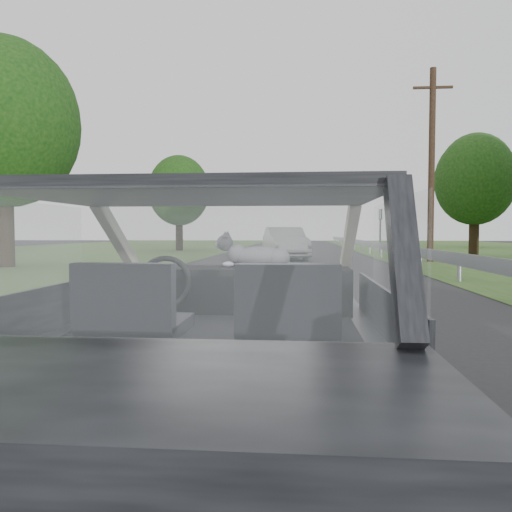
% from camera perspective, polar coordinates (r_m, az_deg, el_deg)
% --- Properties ---
extents(ground, '(140.00, 140.00, 0.00)m').
position_cam_1_polar(ground, '(3.05, -4.31, -21.23)').
color(ground, '#29292C').
rests_on(ground, ground).
extents(subject_car, '(1.80, 4.00, 1.45)m').
position_cam_1_polar(subject_car, '(2.84, -4.36, -7.73)').
color(subject_car, black).
rests_on(subject_car, ground).
extents(dashboard, '(1.58, 0.45, 0.30)m').
position_cam_1_polar(dashboard, '(3.43, -2.66, -3.79)').
color(dashboard, black).
rests_on(dashboard, subject_car).
extents(driver_seat, '(0.50, 0.72, 0.42)m').
position_cam_1_polar(driver_seat, '(2.63, -14.08, -5.21)').
color(driver_seat, black).
rests_on(driver_seat, subject_car).
extents(passenger_seat, '(0.50, 0.72, 0.42)m').
position_cam_1_polar(passenger_seat, '(2.49, 3.69, -5.59)').
color(passenger_seat, black).
rests_on(passenger_seat, subject_car).
extents(steering_wheel, '(0.36, 0.36, 0.04)m').
position_cam_1_polar(steering_wheel, '(3.22, -10.47, -3.02)').
color(steering_wheel, black).
rests_on(steering_wheel, dashboard).
extents(cat, '(0.57, 0.25, 0.25)m').
position_cam_1_polar(cat, '(3.43, 0.40, 0.08)').
color(cat, slate).
rests_on(cat, dashboard).
extents(guardrail, '(0.05, 90.00, 0.32)m').
position_cam_1_polar(guardrail, '(13.34, 21.77, -0.28)').
color(guardrail, '#9CA0A6').
rests_on(guardrail, ground).
extents(other_car, '(2.60, 4.71, 1.47)m').
position_cam_1_polar(other_car, '(22.69, 3.33, 1.47)').
color(other_car, silver).
rests_on(other_car, ground).
extents(highway_sign, '(0.11, 1.04, 2.59)m').
position_cam_1_polar(highway_sign, '(30.62, 14.01, 2.78)').
color(highway_sign, '#196825').
rests_on(highway_sign, ground).
extents(utility_pole, '(0.33, 0.33, 7.95)m').
position_cam_1_polar(utility_pole, '(22.09, 19.43, 9.71)').
color(utility_pole, brown).
rests_on(utility_pole, ground).
extents(tree_2, '(4.97, 4.97, 5.85)m').
position_cam_1_polar(tree_2, '(27.10, 23.71, 6.09)').
color(tree_2, black).
rests_on(tree_2, ground).
extents(tree_3, '(6.44, 6.44, 8.89)m').
position_cam_1_polar(tree_3, '(43.99, 23.76, 6.71)').
color(tree_3, black).
rests_on(tree_3, ground).
extents(tree_5, '(5.61, 5.61, 7.75)m').
position_cam_1_polar(tree_5, '(19.74, -26.78, 10.14)').
color(tree_5, black).
rests_on(tree_5, ground).
extents(tree_6, '(4.12, 4.12, 6.16)m').
position_cam_1_polar(tree_6, '(33.82, -8.79, 5.85)').
color(tree_6, black).
rests_on(tree_6, ground).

